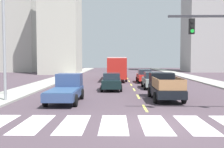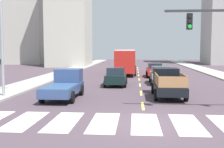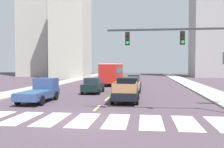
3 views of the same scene
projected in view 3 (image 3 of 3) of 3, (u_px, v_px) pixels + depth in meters
The scene contains 27 objects.
ground_plane at pixel (84, 120), 14.51m from camera, with size 160.00×160.00×0.00m, color #4A3C45.
sidewalk_right at pixel (204, 90), 30.97m from camera, with size 3.05×110.00×0.15m, color #A1A198.
sidewalk_left at pixel (39, 88), 33.71m from camera, with size 3.05×110.00×0.15m, color #A1A198.
crosswalk_stripe_2 at pixel (21, 118), 15.00m from camera, with size 1.28×3.79×0.01m, color silver.
crosswalk_stripe_3 at pixel (52, 119), 14.76m from camera, with size 1.28×3.79×0.01m, color silver.
crosswalk_stripe_4 at pixel (84, 120), 14.51m from camera, with size 1.28×3.79×0.01m, color silver.
crosswalk_stripe_5 at pixel (117, 121), 14.26m from camera, with size 1.28×3.79×0.01m, color silver.
crosswalk_stripe_6 at pixel (151, 122), 14.02m from camera, with size 1.28×3.79×0.01m, color silver.
crosswalk_stripe_7 at pixel (186, 123), 13.77m from camera, with size 1.28×3.79×0.01m, color silver.
crosswalk_stripe_8 at pixel (223, 124), 13.53m from camera, with size 1.28×3.79×0.01m, color silver.
lane_dash_0 at pixel (97, 108), 18.47m from camera, with size 0.16×2.40×0.01m, color #D6D656.
lane_dash_1 at pixel (107, 99), 23.43m from camera, with size 0.16×2.40×0.01m, color #D6D656.
lane_dash_2 at pixel (114, 93), 28.38m from camera, with size 0.16×2.40×0.01m, color #D6D656.
lane_dash_3 at pixel (118, 88), 33.34m from camera, with size 0.16×2.40×0.01m, color #D6D656.
lane_dash_4 at pixel (122, 85), 38.29m from camera, with size 0.16×2.40×0.01m, color #D6D656.
lane_dash_5 at pixel (124, 83), 43.25m from camera, with size 0.16×2.40×0.01m, color #D6D656.
lane_dash_6 at pixel (127, 81), 48.20m from camera, with size 0.16×2.40×0.01m, color #D6D656.
lane_dash_7 at pixel (128, 79), 53.16m from camera, with size 0.16×2.40×0.01m, color #D6D656.
pickup_stakebed at pixel (126, 90), 21.93m from camera, with size 2.18×5.20×1.96m.
pickup_dark at pixel (41, 91), 21.64m from camera, with size 2.18×5.20×1.96m.
city_bus at pixel (112, 72), 40.20m from camera, with size 2.72×10.80×3.32m.
sedan_near_right at pixel (134, 81), 35.99m from camera, with size 2.02×4.40×1.72m.
sedan_far at pixel (93, 85), 28.05m from camera, with size 2.02×4.40×1.72m.
sedan_mid at pixel (132, 84), 29.21m from camera, with size 2.02×4.40×1.72m.
traffic_signal_gantry at pixel (201, 48), 15.74m from camera, with size 8.74×0.27×6.00m.
block_mid_left at pixel (209, 13), 63.46m from camera, with size 8.32×9.96×32.14m, color #9C9998.
block_mid_right at pixel (71, 26), 57.92m from camera, with size 7.59×9.03×23.80m, color #B2B0A2.
Camera 3 is at (3.46, -14.07, 3.20)m, focal length 40.59 mm.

